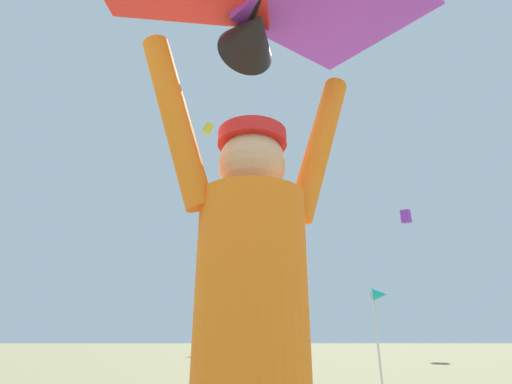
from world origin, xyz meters
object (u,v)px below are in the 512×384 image
(distant_kite_yellow_overhead_distant, at_px, (240,262))
(distant_kite_yellow_far_center, at_px, (208,128))
(marker_flag, at_px, (379,301))
(kite_flyer_person, at_px, (251,340))
(distant_kite_red_mid_left, at_px, (268,255))
(distant_kite_purple_low_left, at_px, (406,216))

(distant_kite_yellow_overhead_distant, xyz_separation_m, distant_kite_yellow_far_center, (-4.08, 8.85, 15.94))
(distant_kite_yellow_overhead_distant, bearing_deg, marker_flag, -79.01)
(kite_flyer_person, distance_m, marker_flag, 6.67)
(distant_kite_red_mid_left, height_order, marker_flag, distant_kite_red_mid_left)
(distant_kite_yellow_far_center, distance_m, distant_kite_red_mid_left, 20.62)
(kite_flyer_person, height_order, distant_kite_red_mid_left, distant_kite_red_mid_left)
(distant_kite_yellow_far_center, bearing_deg, kite_flyer_person, -80.95)
(kite_flyer_person, xyz_separation_m, marker_flag, (2.32, 6.22, 0.64))
(distant_kite_purple_low_left, height_order, distant_kite_yellow_far_center, distant_kite_yellow_far_center)
(distant_kite_purple_low_left, xyz_separation_m, marker_flag, (-7.12, -15.42, -6.52))
(distant_kite_yellow_far_center, bearing_deg, distant_kite_red_mid_left, -62.69)
(distant_kite_purple_low_left, bearing_deg, distant_kite_yellow_overhead_distant, 164.15)
(distant_kite_purple_low_left, distance_m, distant_kite_yellow_far_center, 23.35)
(distant_kite_yellow_overhead_distant, bearing_deg, distant_kite_yellow_far_center, 114.74)
(kite_flyer_person, height_order, distant_kite_purple_low_left, distant_kite_purple_low_left)
(kite_flyer_person, height_order, marker_flag, kite_flyer_person)
(kite_flyer_person, xyz_separation_m, distant_kite_purple_low_left, (9.44, 21.65, 7.16))
(distant_kite_yellow_overhead_distant, relative_size, distant_kite_purple_low_left, 1.32)
(kite_flyer_person, bearing_deg, distant_kite_yellow_overhead_distant, 92.93)
(distant_kite_yellow_far_center, xyz_separation_m, marker_flag, (7.66, -27.31, -20.13))
(distant_kite_yellow_overhead_distant, xyz_separation_m, distant_kite_purple_low_left, (10.71, -3.04, 2.33))
(distant_kite_yellow_far_center, bearing_deg, marker_flag, -74.33)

